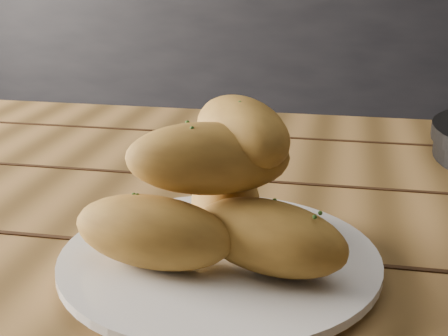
# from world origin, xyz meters

# --- Properties ---
(counter) EXTENTS (2.80, 0.60, 0.90)m
(counter) POSITION_xyz_m (0.00, 1.70, 0.45)
(counter) COLOR black
(counter) RESTS_ON ground
(table) EXTENTS (1.62, 0.92, 0.75)m
(table) POSITION_xyz_m (0.10, -0.09, 0.66)
(table) COLOR olive
(table) RESTS_ON ground
(plate) EXTENTS (0.28, 0.28, 0.02)m
(plate) POSITION_xyz_m (-0.09, -0.22, 0.76)
(plate) COLOR white
(plate) RESTS_ON table
(bread_rolls) EXTENTS (0.25, 0.20, 0.13)m
(bread_rolls) POSITION_xyz_m (-0.09, -0.22, 0.82)
(bread_rolls) COLOR #AC7D2F
(bread_rolls) RESTS_ON plate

